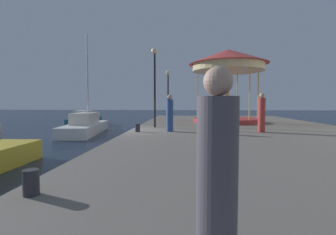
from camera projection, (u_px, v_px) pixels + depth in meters
ground_plane at (130, 145)px, 12.91m from camera, size 120.00×120.00×0.00m
quay_dock at (249, 139)px, 12.49m from camera, size 12.24×28.83×0.80m
sailboat_white at (85, 126)px, 17.75m from camera, size 2.73×6.92×7.26m
motorboat_teal at (85, 120)px, 24.64m from camera, size 2.70×5.53×1.45m
carousel at (228, 68)px, 17.76m from camera, size 5.65×5.65×5.26m
lamp_post_near_edge at (155, 74)px, 14.04m from camera, size 0.36×0.36×4.55m
lamp_post_mid_promenade at (168, 86)px, 19.77m from camera, size 0.36×0.36×4.01m
bollard_south at (31, 182)px, 3.81m from camera, size 0.24×0.24×0.40m
bollard_center at (138, 128)px, 12.06m from camera, size 0.24×0.24×0.40m
person_by_the_water at (217, 179)px, 2.02m from camera, size 0.34×0.34×1.73m
person_mid_promenade at (170, 114)px, 12.14m from camera, size 0.34×0.34×1.83m
person_far_corner at (262, 114)px, 11.92m from camera, size 0.34×0.34×1.90m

